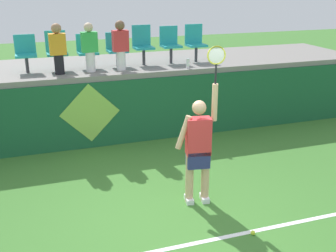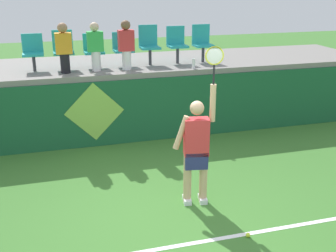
% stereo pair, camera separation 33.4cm
% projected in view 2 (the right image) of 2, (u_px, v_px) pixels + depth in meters
% --- Properties ---
extents(ground_plane, '(40.00, 40.00, 0.00)m').
position_uv_depth(ground_plane, '(174.00, 217.00, 6.42)').
color(ground_plane, '#3D752D').
extents(court_back_wall, '(12.57, 0.20, 1.43)m').
position_uv_depth(court_back_wall, '(131.00, 111.00, 9.19)').
color(court_back_wall, '#195633').
rests_on(court_back_wall, ground_plane).
extents(spectator_platform, '(12.57, 2.57, 0.12)m').
position_uv_depth(spectator_platform, '(120.00, 65.00, 10.05)').
color(spectator_platform, gray).
rests_on(spectator_platform, court_back_wall).
extents(court_baseline_stripe, '(11.31, 0.08, 0.01)m').
position_uv_depth(court_baseline_stripe, '(189.00, 244.00, 5.77)').
color(court_baseline_stripe, white).
rests_on(court_baseline_stripe, ground_plane).
extents(tennis_player, '(0.75, 0.32, 2.54)m').
position_uv_depth(tennis_player, '(196.00, 147.00, 6.55)').
color(tennis_player, white).
rests_on(tennis_player, ground_plane).
extents(tennis_ball, '(0.07, 0.07, 0.07)m').
position_uv_depth(tennis_ball, '(248.00, 235.00, 5.92)').
color(tennis_ball, '#D1E533').
rests_on(tennis_ball, ground_plane).
extents(water_bottle, '(0.07, 0.07, 0.22)m').
position_uv_depth(water_bottle, '(193.00, 64.00, 9.36)').
color(water_bottle, white).
rests_on(water_bottle, spectator_platform).
extents(stadium_chair_0, '(0.44, 0.42, 0.79)m').
position_uv_depth(stadium_chair_0, '(33.00, 51.00, 9.04)').
color(stadium_chair_0, '#38383D').
rests_on(stadium_chair_0, spectator_platform).
extents(stadium_chair_1, '(0.44, 0.42, 0.85)m').
position_uv_depth(stadium_chair_1, '(63.00, 48.00, 9.21)').
color(stadium_chair_1, '#38383D').
rests_on(stadium_chair_1, spectator_platform).
extents(stadium_chair_2, '(0.44, 0.42, 0.75)m').
position_uv_depth(stadium_chair_2, '(94.00, 49.00, 9.38)').
color(stadium_chair_2, '#38383D').
rests_on(stadium_chair_2, spectator_platform).
extents(stadium_chair_3, '(0.44, 0.42, 0.76)m').
position_uv_depth(stadium_chair_3, '(123.00, 47.00, 9.55)').
color(stadium_chair_3, '#38383D').
rests_on(stadium_chair_3, spectator_platform).
extents(stadium_chair_4, '(0.44, 0.42, 0.90)m').
position_uv_depth(stadium_chair_4, '(149.00, 43.00, 9.70)').
color(stadium_chair_4, '#38383D').
rests_on(stadium_chair_4, spectator_platform).
extents(stadium_chair_5, '(0.44, 0.42, 0.85)m').
position_uv_depth(stadium_chair_5, '(177.00, 43.00, 9.87)').
color(stadium_chair_5, '#38383D').
rests_on(stadium_chair_5, spectator_platform).
extents(stadium_chair_6, '(0.44, 0.42, 0.88)m').
position_uv_depth(stadium_chair_6, '(202.00, 41.00, 10.04)').
color(stadium_chair_6, '#38383D').
rests_on(stadium_chair_6, spectator_platform).
extents(spectator_0, '(0.34, 0.21, 1.05)m').
position_uv_depth(spectator_0, '(64.00, 47.00, 8.77)').
color(spectator_0, black).
rests_on(spectator_0, spectator_platform).
extents(spectator_1, '(0.34, 0.20, 1.04)m').
position_uv_depth(spectator_1, '(95.00, 46.00, 8.99)').
color(spectator_1, white).
rests_on(spectator_1, spectator_platform).
extents(spectator_2, '(0.34, 0.21, 1.07)m').
position_uv_depth(spectator_2, '(126.00, 44.00, 9.11)').
color(spectator_2, white).
rests_on(spectator_2, spectator_platform).
extents(wall_signage_mount, '(1.27, 0.01, 1.42)m').
position_uv_depth(wall_signage_mount, '(97.00, 146.00, 9.13)').
color(wall_signage_mount, '#195633').
rests_on(wall_signage_mount, ground_plane).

